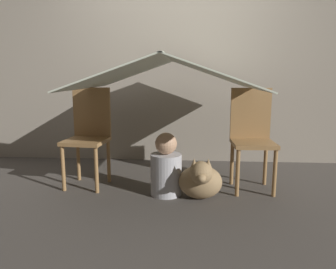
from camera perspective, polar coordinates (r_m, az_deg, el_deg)
name	(u,v)px	position (r m, az deg, el deg)	size (l,w,h in m)	color
ground_plane	(167,191)	(3.12, -0.13, -9.86)	(8.80, 8.80, 0.00)	#47423D
wall_back	(174,60)	(4.09, 1.11, 12.81)	(7.00, 0.05, 2.50)	gray
chair_left	(89,132)	(3.29, -13.66, 0.35)	(0.42, 0.42, 0.95)	olive
chair_right	(252,135)	(3.19, 14.41, -0.01)	(0.40, 0.40, 0.95)	olive
sheet_canopy	(168,73)	(3.02, 0.00, 10.71)	(1.59, 1.53, 0.29)	silver
person_front	(166,168)	(2.97, -0.34, -5.91)	(0.28, 0.28, 0.57)	#B2B2B7
dog	(201,180)	(2.88, 5.68, -7.86)	(0.38, 0.41, 0.40)	#9E7F56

